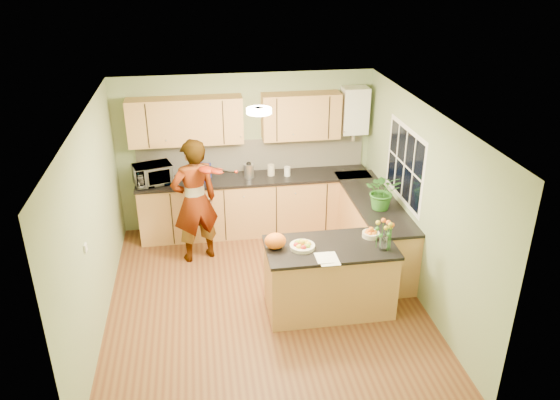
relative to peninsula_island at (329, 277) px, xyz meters
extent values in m
plane|color=brown|center=(-0.78, 0.29, -0.46)|extent=(4.50, 4.50, 0.00)
cube|color=white|center=(-0.78, 0.29, 2.04)|extent=(4.00, 4.50, 0.02)
cube|color=#94AA79|center=(-0.78, 2.54, 0.79)|extent=(4.00, 0.02, 2.50)
cube|color=#94AA79|center=(-0.78, -1.96, 0.79)|extent=(4.00, 0.02, 2.50)
cube|color=#94AA79|center=(-2.78, 0.29, 0.79)|extent=(0.02, 4.50, 2.50)
cube|color=#94AA79|center=(1.22, 0.29, 0.79)|extent=(0.02, 4.50, 2.50)
cube|color=tan|center=(-0.68, 2.24, -0.01)|extent=(3.60, 0.60, 0.90)
cube|color=black|center=(-0.68, 2.23, 0.46)|extent=(3.64, 0.62, 0.04)
cube|color=tan|center=(0.92, 1.14, -0.01)|extent=(0.60, 2.20, 0.90)
cube|color=black|center=(0.91, 1.14, 0.46)|extent=(0.62, 2.24, 0.04)
cube|color=silver|center=(-0.68, 2.53, 0.74)|extent=(3.60, 0.02, 0.52)
cube|color=tan|center=(-1.68, 2.37, 1.39)|extent=(1.70, 0.34, 0.70)
cube|color=tan|center=(0.07, 2.37, 1.39)|extent=(1.20, 0.34, 0.70)
cube|color=white|center=(0.92, 2.38, 1.44)|extent=(0.40, 0.30, 0.72)
cylinder|color=silver|center=(0.92, 2.38, 1.04)|extent=(0.06, 0.06, 0.20)
cube|color=white|center=(1.21, 0.89, 1.09)|extent=(0.01, 1.30, 1.05)
cube|color=black|center=(1.21, 0.89, 1.09)|extent=(0.01, 1.18, 0.92)
cube|color=white|center=(-2.76, -0.31, 0.84)|extent=(0.02, 0.09, 0.09)
cylinder|color=#FFEABF|center=(-0.78, 0.59, 2.00)|extent=(0.30, 0.30, 0.06)
cylinder|color=white|center=(-0.78, 0.59, 2.03)|extent=(0.10, 0.10, 0.02)
cube|color=tan|center=(0.00, 0.00, -0.02)|extent=(1.55, 0.77, 0.87)
cube|color=black|center=(0.00, 0.00, 0.43)|extent=(1.58, 0.81, 0.04)
cylinder|color=beige|center=(-0.35, 0.00, 0.48)|extent=(0.30, 0.30, 0.05)
cylinder|color=beige|center=(0.55, 0.15, 0.48)|extent=(0.21, 0.21, 0.06)
cylinder|color=silver|center=(0.60, -0.18, 0.55)|extent=(0.10, 0.10, 0.20)
ellipsoid|color=orange|center=(-0.67, 0.05, 0.55)|extent=(0.29, 0.25, 0.20)
cube|color=white|center=(-0.10, -0.30, 0.46)|extent=(0.23, 0.31, 0.01)
imported|color=tan|center=(-1.61, 1.51, 0.47)|extent=(0.79, 0.65, 1.85)
imported|color=white|center=(-2.22, 2.21, 0.64)|extent=(0.64, 0.52, 0.31)
cube|color=navy|center=(-1.52, 2.27, 0.60)|extent=(0.35, 0.30, 0.24)
cylinder|color=silver|center=(-0.76, 2.24, 0.59)|extent=(0.16, 0.16, 0.22)
sphere|color=black|center=(-0.76, 2.24, 0.74)|extent=(0.08, 0.08, 0.08)
cylinder|color=beige|center=(-0.41, 2.27, 0.57)|extent=(0.12, 0.12, 0.17)
cylinder|color=white|center=(-0.16, 2.21, 0.56)|extent=(0.11, 0.11, 0.15)
imported|color=#2E7025|center=(0.92, 0.85, 0.75)|extent=(0.56, 0.51, 0.53)
camera|label=1|loc=(-1.49, -5.60, 3.75)|focal=35.00mm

